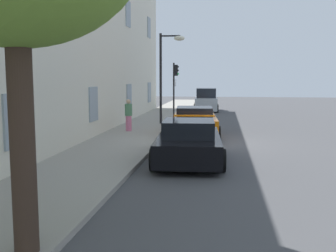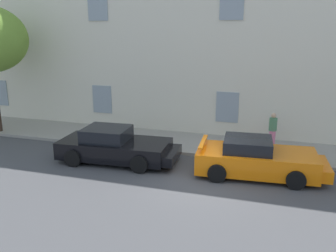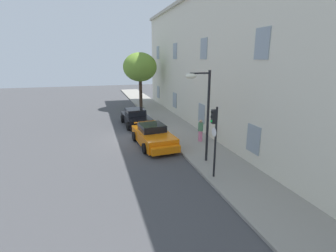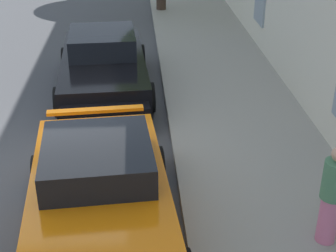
# 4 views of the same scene
# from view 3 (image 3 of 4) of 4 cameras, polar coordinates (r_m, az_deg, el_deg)

# --- Properties ---
(ground_plane) EXTENTS (80.00, 80.00, 0.00)m
(ground_plane) POSITION_cam_3_polar(r_m,az_deg,el_deg) (18.94, -7.18, -2.85)
(ground_plane) COLOR #444447
(sidewalk) EXTENTS (60.00, 3.08, 0.14)m
(sidewalk) POSITION_cam_3_polar(r_m,az_deg,el_deg) (19.81, 3.43, -1.74)
(sidewalk) COLOR gray
(sidewalk) RESTS_ON ground
(building_facade) EXTENTS (34.04, 4.24, 10.84)m
(building_facade) POSITION_cam_3_polar(r_m,az_deg,el_deg) (20.40, 12.98, 13.70)
(building_facade) COLOR beige
(building_facade) RESTS_ON ground
(sportscar_red_lead) EXTENTS (5.00, 2.43, 1.41)m
(sportscar_red_lead) POSITION_cam_3_polar(r_m,az_deg,el_deg) (22.50, -7.09, 1.66)
(sportscar_red_lead) COLOR black
(sportscar_red_lead) RESTS_ON ground
(sportscar_yellow_flank) EXTENTS (4.88, 2.49, 1.41)m
(sportscar_yellow_flank) POSITION_cam_3_polar(r_m,az_deg,el_deg) (17.13, -3.14, -2.51)
(sportscar_yellow_flank) COLOR orange
(sportscar_yellow_flank) RESTS_ON ground
(tree_near_kerb) EXTENTS (3.86, 3.86, 6.32)m
(tree_near_kerb) POSITION_cam_3_polar(r_m,az_deg,el_deg) (29.83, -6.35, 13.05)
(tree_near_kerb) COLOR #38281E
(tree_near_kerb) RESTS_ON sidewalk
(traffic_light) EXTENTS (0.44, 0.36, 3.48)m
(traffic_light) POSITION_cam_3_polar(r_m,az_deg,el_deg) (12.03, 10.45, -0.93)
(traffic_light) COLOR black
(traffic_light) RESTS_ON sidewalk
(street_lamp) EXTENTS (0.44, 1.42, 5.04)m
(street_lamp) POSITION_cam_3_polar(r_m,az_deg,el_deg) (13.57, 7.43, 6.01)
(street_lamp) COLOR black
(street_lamp) RESTS_ON sidewalk
(pedestrian_admiring) EXTENTS (0.47, 0.47, 1.56)m
(pedestrian_admiring) POSITION_cam_3_polar(r_m,az_deg,el_deg) (17.75, 7.36, -0.94)
(pedestrian_admiring) COLOR pink
(pedestrian_admiring) RESTS_ON sidewalk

